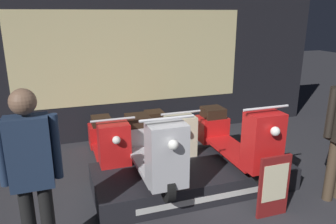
{
  "coord_description": "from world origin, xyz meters",
  "views": [
    {
      "loc": [
        -1.36,
        -2.22,
        2.35
      ],
      "look_at": [
        0.12,
        2.1,
        0.96
      ],
      "focal_mm": 35.0,
      "sensor_mm": 36.0,
      "label": 1
    }
  ],
  "objects_px": {
    "scooter_backrow_1": "(167,136)",
    "person_left_browsing": "(32,169)",
    "scooter_display_right": "(236,136)",
    "scooter_backrow_0": "(108,143)",
    "scooter_display_left": "(151,148)",
    "price_sign_board": "(274,186)"
  },
  "relations": [
    {
      "from": "scooter_backrow_1",
      "to": "person_left_browsing",
      "type": "distance_m",
      "value": 2.79
    },
    {
      "from": "scooter_display_right",
      "to": "scooter_backrow_0",
      "type": "relative_size",
      "value": 1.0
    },
    {
      "from": "scooter_display_right",
      "to": "person_left_browsing",
      "type": "height_order",
      "value": "person_left_browsing"
    },
    {
      "from": "scooter_display_left",
      "to": "scooter_display_right",
      "type": "xyz_separation_m",
      "value": [
        1.22,
        0.0,
        0.0
      ]
    },
    {
      "from": "person_left_browsing",
      "to": "price_sign_board",
      "type": "height_order",
      "value": "person_left_browsing"
    },
    {
      "from": "person_left_browsing",
      "to": "price_sign_board",
      "type": "xyz_separation_m",
      "value": [
        2.58,
        -0.07,
        -0.62
      ]
    },
    {
      "from": "scooter_display_right",
      "to": "person_left_browsing",
      "type": "bearing_deg",
      "value": -162.4
    },
    {
      "from": "scooter_display_right",
      "to": "price_sign_board",
      "type": "distance_m",
      "value": 0.93
    },
    {
      "from": "person_left_browsing",
      "to": "scooter_backrow_0",
      "type": "bearing_deg",
      "value": 63.65
    },
    {
      "from": "scooter_backrow_0",
      "to": "price_sign_board",
      "type": "distance_m",
      "value": 2.57
    },
    {
      "from": "scooter_backrow_1",
      "to": "person_left_browsing",
      "type": "relative_size",
      "value": 1.03
    },
    {
      "from": "scooter_display_right",
      "to": "scooter_backrow_0",
      "type": "xyz_separation_m",
      "value": [
        -1.62,
        1.1,
        -0.31
      ]
    },
    {
      "from": "price_sign_board",
      "to": "scooter_display_left",
      "type": "bearing_deg",
      "value": 144.62
    },
    {
      "from": "scooter_display_right",
      "to": "scooter_backrow_1",
      "type": "xyz_separation_m",
      "value": [
        -0.64,
        1.1,
        -0.31
      ]
    },
    {
      "from": "scooter_backrow_0",
      "to": "price_sign_board",
      "type": "height_order",
      "value": "scooter_backrow_0"
    },
    {
      "from": "scooter_display_right",
      "to": "scooter_backrow_1",
      "type": "height_order",
      "value": "scooter_display_right"
    },
    {
      "from": "scooter_backrow_1",
      "to": "scooter_display_right",
      "type": "bearing_deg",
      "value": -59.99
    },
    {
      "from": "scooter_backrow_1",
      "to": "price_sign_board",
      "type": "bearing_deg",
      "value": -71.78
    },
    {
      "from": "person_left_browsing",
      "to": "scooter_backrow_1",
      "type": "bearing_deg",
      "value": 44.83
    },
    {
      "from": "scooter_backrow_0",
      "to": "person_left_browsing",
      "type": "xyz_separation_m",
      "value": [
        -0.95,
        -1.92,
        0.63
      ]
    },
    {
      "from": "scooter_backrow_0",
      "to": "price_sign_board",
      "type": "bearing_deg",
      "value": -50.55
    },
    {
      "from": "scooter_backrow_0",
      "to": "scooter_backrow_1",
      "type": "distance_m",
      "value": 0.98
    }
  ]
}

